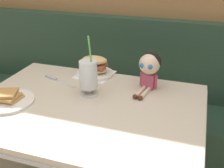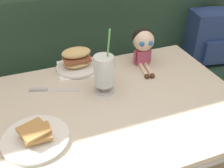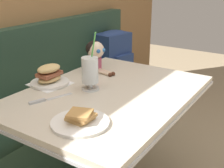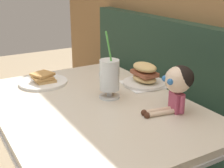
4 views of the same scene
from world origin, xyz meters
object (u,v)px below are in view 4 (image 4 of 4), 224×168
Objects in this scene: milkshake_glass at (109,77)px; butter_knife at (103,78)px; toast_plate at (43,81)px; seated_doll at (178,82)px; sandwich_plate at (144,76)px.

milkshake_glass is 1.38× the size of butter_knife.
toast_plate is 0.72m from seated_doll.
butter_knife is at bearing 74.35° from toast_plate.
milkshake_glass is 0.32m from seated_doll.
milkshake_glass is at bearing -21.58° from butter_knife.
butter_knife is 0.55m from seated_doll.
toast_plate is 0.32m from butter_knife.
milkshake_glass is 1.43× the size of sandwich_plate.
seated_doll reaches higher than sandwich_plate.
butter_knife is at bearing 158.42° from milkshake_glass.
toast_plate is 1.10× the size of butter_knife.
milkshake_glass reaches higher than toast_plate.
milkshake_glass is (0.34, 0.20, 0.09)m from toast_plate.
toast_plate is at bearing -121.63° from sandwich_plate.
milkshake_glass reaches higher than butter_knife.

